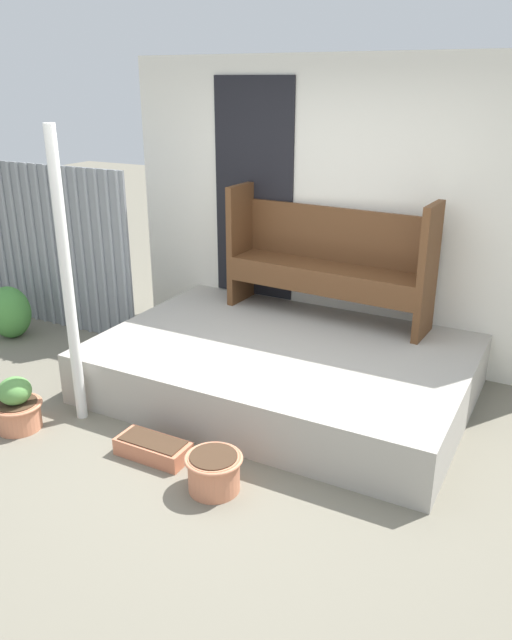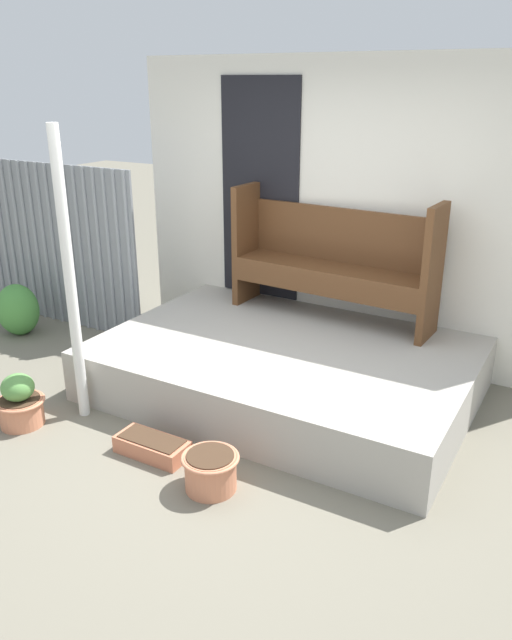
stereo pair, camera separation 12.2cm
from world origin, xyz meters
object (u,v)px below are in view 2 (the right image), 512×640
at_px(support_post, 70,281).
at_px(flower_pot_left, 20,403).
at_px(bench, 333,256).
at_px(flower_pot_middle, 211,470).
at_px(planter_box_rect, 152,446).
at_px(shrub_by_fence, 18,310).

relative_size(support_post, flower_pot_left, 5.27).
height_order(bench, flower_pot_middle, bench).
height_order(bench, planter_box_rect, bench).
bearing_deg(flower_pot_middle, flower_pot_left, -178.36).
distance_m(flower_pot_middle, shrub_by_fence, 3.28).
distance_m(bench, shrub_by_fence, 3.17).
bearing_deg(support_post, flower_pot_middle, -12.23).
distance_m(bench, planter_box_rect, 2.27).
relative_size(flower_pot_left, shrub_by_fence, 0.78).
bearing_deg(flower_pot_middle, bench, 93.74).
relative_size(support_post, flower_pot_middle, 5.84).
bearing_deg(shrub_by_fence, support_post, -26.93).
xyz_separation_m(flower_pot_left, planter_box_rect, (1.09, 0.16, -0.11)).
xyz_separation_m(flower_pot_middle, planter_box_rect, (-0.55, 0.11, -0.07)).
xyz_separation_m(bench, flower_pot_left, (-1.50, -2.20, -0.79)).
bearing_deg(bench, support_post, -120.09).
relative_size(flower_pot_middle, planter_box_rect, 0.71).
bearing_deg(planter_box_rect, support_post, 167.38).
height_order(flower_pot_left, planter_box_rect, flower_pot_left).
distance_m(bench, flower_pot_left, 2.78).
bearing_deg(support_post, flower_pot_left, -130.12).
relative_size(flower_pot_middle, shrub_by_fence, 0.71).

